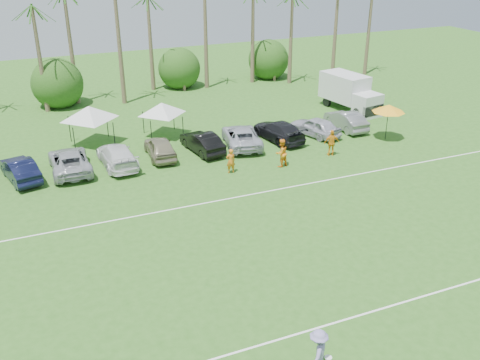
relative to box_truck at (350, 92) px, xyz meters
name	(u,v)px	position (x,y,z in m)	size (l,w,h in m)	color
field_lines	(251,254)	(-17.59, -18.23, -1.64)	(80.00, 12.10, 0.01)	white
palm_tree_4	(72,19)	(-21.59, 11.77, 5.84)	(2.40, 2.40, 8.90)	brown
palm_tree_5	(116,7)	(-17.59, 11.77, 6.71)	(2.40, 2.40, 9.90)	brown
palm_tree_8	(249,9)	(-4.59, 11.77, 5.84)	(2.40, 2.40, 8.90)	brown
bush_tree_1	(56,82)	(-23.59, 12.77, 0.15)	(4.00, 4.00, 4.00)	brown
bush_tree_2	(181,71)	(-11.59, 12.77, 0.15)	(4.00, 4.00, 4.00)	brown
bush_tree_3	(271,62)	(-1.59, 12.77, 0.15)	(4.00, 4.00, 4.00)	brown
sideline_player_a	(231,161)	(-14.85, -8.74, -0.81)	(0.61, 0.40, 1.66)	orange
sideline_player_b	(281,153)	(-11.33, -9.07, -0.68)	(0.94, 0.73, 1.94)	orange
sideline_player_c	(332,143)	(-7.18, -8.69, -0.70)	(1.10, 0.46, 1.88)	orange
box_truck	(350,92)	(0.00, 0.00, 0.00)	(3.20, 6.25, 3.07)	silver
canopy_tent_left	(88,106)	(-22.41, -0.04, 1.35)	(4.31, 4.31, 3.49)	black
canopy_tent_right	(161,103)	(-17.05, -0.20, 1.02)	(3.84, 3.84, 3.11)	black
market_umbrella	(389,108)	(-1.63, -7.51, 0.82)	(2.46, 2.46, 2.74)	black
frisbee_player	(318,352)	(-18.58, -26.24, -0.73)	(1.33, 1.31, 1.84)	#8A80B6
parked_car_1	(20,169)	(-27.58, -4.61, -0.91)	(1.55, 4.44, 1.46)	black
parked_car_2	(70,161)	(-24.52, -4.42, -0.91)	(2.43, 5.27, 1.46)	#A9ABB0
parked_car_3	(117,156)	(-21.46, -4.69, -0.91)	(2.05, 5.05, 1.46)	white
parked_car_4	(160,147)	(-18.40, -4.34, -0.91)	(1.73, 4.30, 1.46)	gray
parked_car_5	(202,142)	(-15.34, -4.50, -0.91)	(1.55, 4.44, 1.46)	black
parked_car_6	(241,136)	(-12.28, -4.48, -0.91)	(2.43, 5.27, 1.46)	#B2B5BF
parked_car_7	(278,131)	(-9.22, -4.42, -0.91)	(2.05, 5.05, 1.46)	black
parked_car_8	(315,127)	(-6.16, -4.67, -0.91)	(1.73, 4.30, 1.46)	silver
parked_car_9	(346,120)	(-3.10, -4.27, -0.91)	(1.55, 4.44, 1.46)	gray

